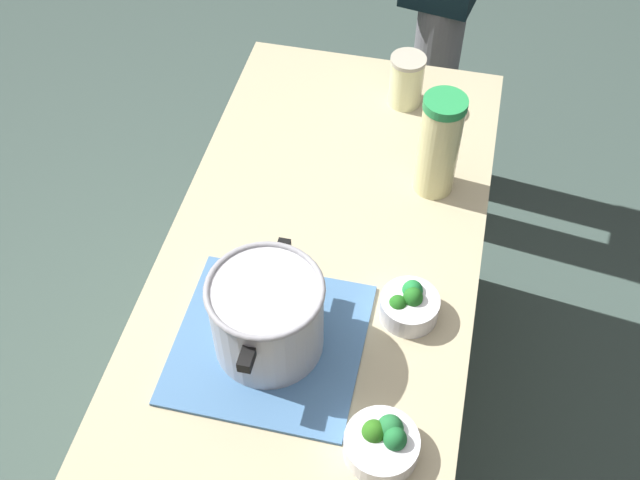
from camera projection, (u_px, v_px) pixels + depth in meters
ground_plane at (320, 434)px, 2.31m from camera, size 8.00×8.00×0.00m
counter_slab at (320, 359)px, 1.99m from camera, size 1.38×0.67×0.85m
dish_cloth at (269, 343)px, 1.51m from camera, size 0.35×0.36×0.01m
cooking_pot at (267, 315)px, 1.44m from camera, size 0.29×0.22×0.18m
lemonade_pitcher at (439, 145)px, 1.69m from camera, size 0.09×0.09×0.25m
mason_jar at (406, 80)px, 1.92m from camera, size 0.09×0.09×0.13m
broccoli_bowl_front at (409, 305)px, 1.54m from camera, size 0.12×0.12×0.08m
broccoli_bowl_center at (383, 442)px, 1.36m from camera, size 0.13×0.13×0.07m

